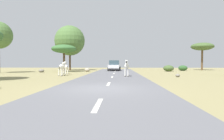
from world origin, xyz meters
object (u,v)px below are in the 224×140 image
at_px(zebra_1, 65,67).
at_px(tree_2, 202,47).
at_px(zebra_0, 127,66).
at_px(tree_6, 70,41).
at_px(zebra_2, 62,67).
at_px(car_0, 114,66).
at_px(bush_1, 183,68).
at_px(rock_2, 41,71).
at_px(rock_3, 178,75).
at_px(bush_3, 169,68).
at_px(tree_3, 64,49).
at_px(rock_4, 87,70).

xyz_separation_m(zebra_1, tree_2, (21.93, 13.44, 3.47)).
bearing_deg(zebra_0, tree_6, -55.74).
bearing_deg(zebra_2, zebra_0, 1.93).
relative_size(car_0, bush_1, 2.84).
xyz_separation_m(zebra_0, zebra_1, (-7.26, 4.20, -0.14)).
height_order(car_0, tree_6, tree_6).
distance_m(tree_6, rock_2, 9.19).
bearing_deg(car_0, rock_3, 117.18).
bearing_deg(bush_3, rock_2, -168.93).
xyz_separation_m(bush_3, rock_3, (-2.26, -12.46, -0.35)).
bearing_deg(bush_1, tree_3, -165.70).
height_order(zebra_0, tree_2, tree_2).
relative_size(car_0, tree_3, 1.06).
height_order(bush_3, rock_2, bush_3).
height_order(zebra_0, bush_1, zebra_0).
height_order(tree_3, bush_3, tree_3).
height_order(car_0, rock_4, car_0).
xyz_separation_m(bush_3, rock_4, (-12.88, -1.61, -0.20)).
relative_size(tree_2, bush_1, 3.29).
height_order(car_0, rock_3, car_0).
bearing_deg(rock_4, zebra_0, -62.30).
bearing_deg(bush_3, tree_2, 34.93).
xyz_separation_m(tree_2, rock_2, (-26.69, -8.98, -4.12)).
distance_m(zebra_1, rock_2, 6.56).
distance_m(bush_1, rock_3, 16.16).
bearing_deg(tree_6, zebra_0, -58.64).
relative_size(zebra_2, car_0, 0.37).
xyz_separation_m(zebra_2, rock_4, (1.06, 9.59, -0.64)).
bearing_deg(zebra_1, rock_4, 35.90).
bearing_deg(car_0, tree_3, 28.83).
relative_size(bush_3, rock_4, 2.07).
bearing_deg(rock_4, car_0, 37.66).
xyz_separation_m(car_0, rock_4, (-4.11, -3.17, -0.56)).
xyz_separation_m(rock_2, rock_4, (6.34, 2.15, 0.06)).
height_order(zebra_2, car_0, car_0).
relative_size(zebra_1, rock_3, 3.46).
bearing_deg(car_0, bush_3, 172.16).
xyz_separation_m(zebra_1, bush_3, (14.46, 8.23, -0.38)).
bearing_deg(car_0, zebra_1, 62.10).
xyz_separation_m(rock_3, rock_4, (-10.62, 10.86, 0.14)).
bearing_deg(bush_3, bush_1, 41.05).
bearing_deg(zebra_0, bush_3, -117.18).
bearing_deg(zebra_1, rock_3, -59.80).
xyz_separation_m(tree_2, tree_6, (-24.36, -1.74, 1.04)).
relative_size(zebra_0, car_0, 0.39).
bearing_deg(rock_2, rock_4, 18.76).
relative_size(zebra_0, tree_6, 0.21).
relative_size(tree_6, bush_1, 5.22).
bearing_deg(bush_1, bush_3, -138.95).
bearing_deg(rock_2, tree_6, 72.15).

